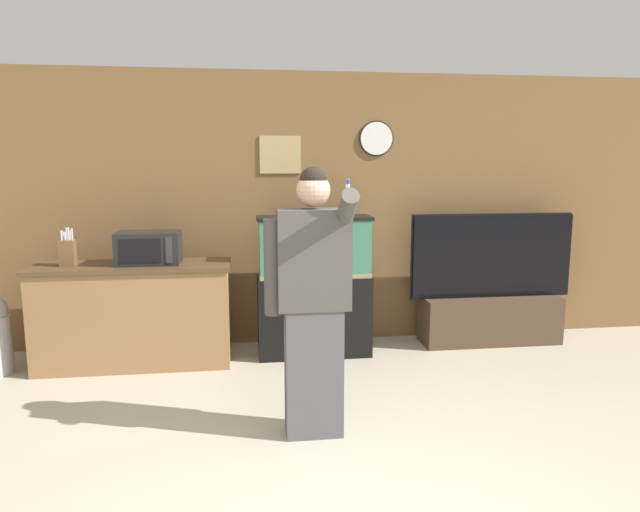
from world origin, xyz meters
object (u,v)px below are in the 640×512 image
object	(u,v)px
knife_block	(68,252)
person_standing	(312,299)
counter_island	(135,314)
tv_on_stand	(490,305)
aquarium_on_stand	(314,286)
microwave	(149,248)

from	to	relation	value
knife_block	person_standing	world-z (taller)	person_standing
counter_island	tv_on_stand	distance (m)	3.34
tv_on_stand	person_standing	xyz separation A→B (m)	(-1.96, -1.70, 0.52)
knife_block	counter_island	bearing A→B (deg)	1.12
aquarium_on_stand	person_standing	bearing A→B (deg)	-97.55
counter_island	person_standing	xyz separation A→B (m)	(1.37, -1.51, 0.45)
knife_block	person_standing	distance (m)	2.42
microwave	aquarium_on_stand	xyz separation A→B (m)	(1.44, 0.04, -0.39)
counter_island	microwave	world-z (taller)	microwave
counter_island	microwave	distance (m)	0.60
microwave	knife_block	size ratio (longest dim) A/B	1.62
aquarium_on_stand	tv_on_stand	world-z (taller)	aquarium_on_stand
knife_block	person_standing	bearing A→B (deg)	-38.56
aquarium_on_stand	tv_on_stand	distance (m)	1.78
tv_on_stand	person_standing	size ratio (longest dim) A/B	0.94
knife_block	aquarium_on_stand	world-z (taller)	aquarium_on_stand
aquarium_on_stand	person_standing	xyz separation A→B (m)	(-0.21, -1.57, 0.26)
aquarium_on_stand	microwave	bearing A→B (deg)	-178.37
counter_island	person_standing	world-z (taller)	person_standing
knife_block	tv_on_stand	size ratio (longest dim) A/B	0.20
tv_on_stand	person_standing	bearing A→B (deg)	-139.16
tv_on_stand	person_standing	distance (m)	2.65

